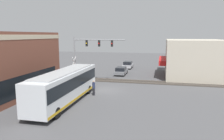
{
  "coord_description": "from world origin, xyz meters",
  "views": [
    {
      "loc": [
        -26.4,
        -6.86,
        7.0
      ],
      "look_at": [
        3.68,
        0.1,
        2.04
      ],
      "focal_mm": 35.0,
      "sensor_mm": 36.0,
      "label": 1
    }
  ],
  "objects_px": {
    "city_bus": "(65,85)",
    "parked_car_grey": "(121,71)",
    "pedestrian_near_bus": "(94,88)",
    "parked_car_silver": "(128,65)",
    "pedestrian_at_crossing": "(82,77)",
    "crossing_signal": "(74,67)"
  },
  "relations": [
    {
      "from": "city_bus",
      "to": "parked_car_grey",
      "type": "bearing_deg",
      "value": -8.52
    },
    {
      "from": "pedestrian_near_bus",
      "to": "parked_car_silver",
      "type": "bearing_deg",
      "value": -1.66
    },
    {
      "from": "pedestrian_at_crossing",
      "to": "pedestrian_near_bus",
      "type": "height_order",
      "value": "pedestrian_at_crossing"
    },
    {
      "from": "city_bus",
      "to": "pedestrian_at_crossing",
      "type": "bearing_deg",
      "value": 10.25
    },
    {
      "from": "pedestrian_near_bus",
      "to": "pedestrian_at_crossing",
      "type": "bearing_deg",
      "value": 32.77
    },
    {
      "from": "parked_car_silver",
      "to": "pedestrian_near_bus",
      "type": "relative_size",
      "value": 2.39
    },
    {
      "from": "pedestrian_at_crossing",
      "to": "pedestrian_near_bus",
      "type": "bearing_deg",
      "value": -147.23
    },
    {
      "from": "pedestrian_near_bus",
      "to": "crossing_signal",
      "type": "bearing_deg",
      "value": 38.09
    },
    {
      "from": "parked_car_grey",
      "to": "parked_car_silver",
      "type": "distance_m",
      "value": 7.83
    },
    {
      "from": "parked_car_grey",
      "to": "crossing_signal",
      "type": "bearing_deg",
      "value": 142.32
    },
    {
      "from": "parked_car_silver",
      "to": "pedestrian_near_bus",
      "type": "xyz_separation_m",
      "value": [
        -21.83,
        0.63,
        0.22
      ]
    },
    {
      "from": "parked_car_grey",
      "to": "pedestrian_at_crossing",
      "type": "bearing_deg",
      "value": 153.49
    },
    {
      "from": "city_bus",
      "to": "pedestrian_at_crossing",
      "type": "relative_size",
      "value": 6.59
    },
    {
      "from": "city_bus",
      "to": "parked_car_grey",
      "type": "height_order",
      "value": "city_bus"
    },
    {
      "from": "parked_car_grey",
      "to": "pedestrian_at_crossing",
      "type": "relative_size",
      "value": 2.36
    },
    {
      "from": "city_bus",
      "to": "parked_car_grey",
      "type": "relative_size",
      "value": 2.79
    },
    {
      "from": "city_bus",
      "to": "crossing_signal",
      "type": "distance_m",
      "value": 10.4
    },
    {
      "from": "city_bus",
      "to": "crossing_signal",
      "type": "height_order",
      "value": "crossing_signal"
    },
    {
      "from": "pedestrian_at_crossing",
      "to": "parked_car_silver",
      "type": "bearing_deg",
      "value": -14.51
    },
    {
      "from": "parked_car_silver",
      "to": "pedestrian_at_crossing",
      "type": "bearing_deg",
      "value": 165.49
    },
    {
      "from": "city_bus",
      "to": "crossing_signal",
      "type": "relative_size",
      "value": 3.22
    },
    {
      "from": "crossing_signal",
      "to": "city_bus",
      "type": "bearing_deg",
      "value": -162.29
    }
  ]
}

